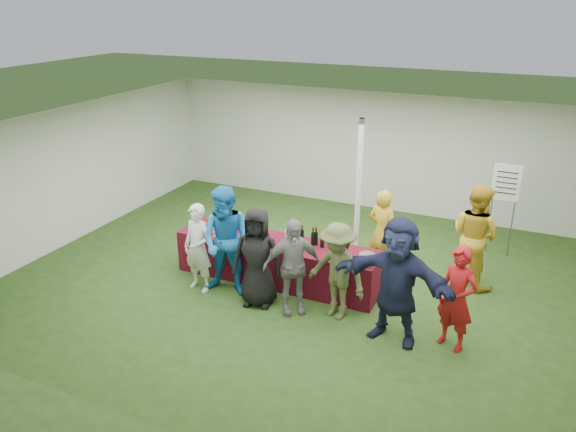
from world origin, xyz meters
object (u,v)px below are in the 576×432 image
at_px(dump_bucket, 367,260).
at_px(customer_0, 198,248).
at_px(staff_pourer, 382,233).
at_px(customer_4, 337,271).
at_px(customer_6, 457,298).
at_px(wine_list_sign, 505,189).
at_px(customer_3, 292,266).
at_px(customer_2, 257,257).
at_px(staff_back, 475,236).
at_px(customer_5, 397,281).
at_px(serving_table, 278,261).
at_px(customer_1, 228,242).

distance_m(dump_bucket, customer_0, 2.79).
relative_size(staff_pourer, customer_4, 1.03).
relative_size(staff_pourer, customer_6, 1.03).
relative_size(staff_pourer, customer_0, 1.05).
bearing_deg(wine_list_sign, staff_pourer, -135.50).
relative_size(wine_list_sign, customer_3, 1.14).
height_order(dump_bucket, customer_2, customer_2).
bearing_deg(staff_pourer, customer_2, 68.00).
bearing_deg(customer_6, customer_3, -155.57).
bearing_deg(customer_6, customer_0, -156.39).
height_order(staff_back, customer_2, staff_back).
distance_m(wine_list_sign, customer_5, 3.82).
height_order(wine_list_sign, customer_0, wine_list_sign).
bearing_deg(customer_4, dump_bucket, 70.96).
distance_m(serving_table, staff_pourer, 1.89).
bearing_deg(wine_list_sign, customer_6, -94.57).
bearing_deg(customer_0, staff_pourer, 42.40).
distance_m(customer_0, customer_4, 2.40).
bearing_deg(customer_4, customer_6, 14.65).
height_order(staff_back, customer_6, staff_back).
relative_size(customer_0, customer_1, 0.82).
bearing_deg(wine_list_sign, customer_1, -138.77).
bearing_deg(customer_2, dump_bucket, 8.66).
height_order(staff_pourer, staff_back, staff_back).
distance_m(dump_bucket, customer_3, 1.18).
relative_size(staff_back, customer_6, 1.16).
bearing_deg(customer_6, staff_back, 113.56).
distance_m(customer_3, customer_4, 0.69).
height_order(serving_table, customer_2, customer_2).
bearing_deg(staff_back, customer_2, 66.31).
xyz_separation_m(serving_table, customer_5, (2.30, -0.91, 0.58)).
relative_size(staff_pourer, customer_5, 0.85).
bearing_deg(customer_0, wine_list_sign, 47.16).
bearing_deg(customer_5, customer_0, -173.97).
relative_size(customer_1, customer_3, 1.19).
xyz_separation_m(staff_pourer, customer_6, (1.53, -1.70, -0.03)).
xyz_separation_m(customer_0, customer_2, (1.12, -0.01, 0.06)).
bearing_deg(dump_bucket, customer_4, -126.07).
distance_m(customer_1, customer_6, 3.67).
bearing_deg(serving_table, customer_0, -142.56).
xyz_separation_m(wine_list_sign, staff_pourer, (-1.81, -1.78, -0.51)).
distance_m(dump_bucket, wine_list_sign, 3.46).
bearing_deg(serving_table, customer_3, -51.76).
distance_m(customer_1, customer_5, 2.86).
height_order(serving_table, customer_1, customer_1).
height_order(serving_table, dump_bucket, dump_bucket).
height_order(dump_bucket, customer_0, customer_0).
distance_m(staff_pourer, customer_5, 2.00).
xyz_separation_m(customer_1, customer_2, (0.60, -0.11, -0.11)).
height_order(wine_list_sign, customer_2, wine_list_sign).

